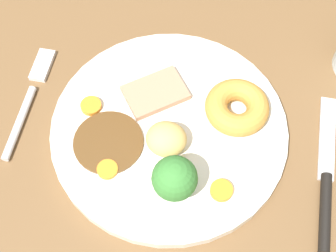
{
  "coord_description": "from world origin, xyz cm",
  "views": [
    {
      "loc": [
        3.5,
        -24.44,
        51.61
      ],
      "look_at": [
        -3.38,
        -0.46,
        6.0
      ],
      "focal_mm": 51.18,
      "sensor_mm": 36.0,
      "label": 1
    }
  ],
  "objects_px": {
    "carrot_coin_back": "(91,107)",
    "carrot_coin_front": "(222,190)",
    "broccoli_floret": "(175,179)",
    "fork": "(29,98)",
    "meat_slice_main": "(155,93)",
    "carrot_coin_side": "(107,169)",
    "yorkshire_pudding": "(237,107)",
    "roast_potato_left": "(166,139)",
    "dinner_plate": "(168,133)",
    "knife": "(326,183)"
  },
  "relations": [
    {
      "from": "carrot_coin_front",
      "to": "broccoli_floret",
      "type": "distance_m",
      "value": 0.06
    },
    {
      "from": "fork",
      "to": "carrot_coin_back",
      "type": "bearing_deg",
      "value": -93.97
    },
    {
      "from": "meat_slice_main",
      "to": "yorkshire_pudding",
      "type": "xyz_separation_m",
      "value": [
        0.09,
        0.0,
        0.01
      ]
    },
    {
      "from": "roast_potato_left",
      "to": "yorkshire_pudding",
      "type": "bearing_deg",
      "value": 43.9
    },
    {
      "from": "carrot_coin_back",
      "to": "broccoli_floret",
      "type": "xyz_separation_m",
      "value": [
        0.12,
        -0.07,
        0.03
      ]
    },
    {
      "from": "meat_slice_main",
      "to": "carrot_coin_side",
      "type": "xyz_separation_m",
      "value": [
        -0.02,
        -0.1,
        -0.0
      ]
    },
    {
      "from": "carrot_coin_side",
      "to": "fork",
      "type": "xyz_separation_m",
      "value": [
        -0.12,
        0.07,
        -0.01
      ]
    },
    {
      "from": "dinner_plate",
      "to": "carrot_coin_front",
      "type": "xyz_separation_m",
      "value": [
        0.07,
        -0.05,
        0.01
      ]
    },
    {
      "from": "knife",
      "to": "fork",
      "type": "bearing_deg",
      "value": 82.85
    },
    {
      "from": "roast_potato_left",
      "to": "carrot_coin_front",
      "type": "bearing_deg",
      "value": -26.84
    },
    {
      "from": "carrot_coin_back",
      "to": "fork",
      "type": "height_order",
      "value": "carrot_coin_back"
    },
    {
      "from": "dinner_plate",
      "to": "meat_slice_main",
      "type": "distance_m",
      "value": 0.05
    },
    {
      "from": "meat_slice_main",
      "to": "knife",
      "type": "height_order",
      "value": "meat_slice_main"
    },
    {
      "from": "roast_potato_left",
      "to": "carrot_coin_front",
      "type": "distance_m",
      "value": 0.08
    },
    {
      "from": "roast_potato_left",
      "to": "fork",
      "type": "relative_size",
      "value": 0.29
    },
    {
      "from": "yorkshire_pudding",
      "to": "carrot_coin_back",
      "type": "bearing_deg",
      "value": -166.18
    },
    {
      "from": "carrot_coin_front",
      "to": "knife",
      "type": "bearing_deg",
      "value": 22.41
    },
    {
      "from": "yorkshire_pudding",
      "to": "carrot_coin_back",
      "type": "distance_m",
      "value": 0.16
    },
    {
      "from": "roast_potato_left",
      "to": "knife",
      "type": "distance_m",
      "value": 0.18
    },
    {
      "from": "carrot_coin_front",
      "to": "carrot_coin_side",
      "type": "relative_size",
      "value": 1.06
    },
    {
      "from": "dinner_plate",
      "to": "knife",
      "type": "bearing_deg",
      "value": -3.33
    },
    {
      "from": "meat_slice_main",
      "to": "yorkshire_pudding",
      "type": "distance_m",
      "value": 0.09
    },
    {
      "from": "meat_slice_main",
      "to": "carrot_coin_front",
      "type": "distance_m",
      "value": 0.14
    },
    {
      "from": "carrot_coin_back",
      "to": "carrot_coin_front",
      "type": "bearing_deg",
      "value": -19.13
    },
    {
      "from": "roast_potato_left",
      "to": "broccoli_floret",
      "type": "bearing_deg",
      "value": -65.04
    },
    {
      "from": "yorkshire_pudding",
      "to": "carrot_coin_back",
      "type": "relative_size",
      "value": 3.03
    },
    {
      "from": "carrot_coin_front",
      "to": "knife",
      "type": "xyz_separation_m",
      "value": [
        0.11,
        0.04,
        -0.01
      ]
    },
    {
      "from": "meat_slice_main",
      "to": "knife",
      "type": "xyz_separation_m",
      "value": [
        0.2,
        -0.05,
        -0.01
      ]
    },
    {
      "from": "carrot_coin_side",
      "to": "broccoli_floret",
      "type": "height_order",
      "value": "broccoli_floret"
    },
    {
      "from": "carrot_coin_front",
      "to": "dinner_plate",
      "type": "bearing_deg",
      "value": 143.52
    },
    {
      "from": "fork",
      "to": "knife",
      "type": "distance_m",
      "value": 0.35
    },
    {
      "from": "dinner_plate",
      "to": "carrot_coin_side",
      "type": "height_order",
      "value": "carrot_coin_side"
    },
    {
      "from": "roast_potato_left",
      "to": "carrot_coin_front",
      "type": "xyz_separation_m",
      "value": [
        0.07,
        -0.03,
        -0.01
      ]
    },
    {
      "from": "broccoli_floret",
      "to": "fork",
      "type": "height_order",
      "value": "broccoli_floret"
    },
    {
      "from": "yorkshire_pudding",
      "to": "meat_slice_main",
      "type": "bearing_deg",
      "value": -179.14
    },
    {
      "from": "carrot_coin_front",
      "to": "fork",
      "type": "distance_m",
      "value": 0.25
    },
    {
      "from": "meat_slice_main",
      "to": "fork",
      "type": "bearing_deg",
      "value": -164.72
    },
    {
      "from": "roast_potato_left",
      "to": "carrot_coin_side",
      "type": "bearing_deg",
      "value": -139.05
    },
    {
      "from": "carrot_coin_back",
      "to": "carrot_coin_side",
      "type": "distance_m",
      "value": 0.08
    },
    {
      "from": "meat_slice_main",
      "to": "knife",
      "type": "bearing_deg",
      "value": -14.09
    },
    {
      "from": "meat_slice_main",
      "to": "broccoli_floret",
      "type": "height_order",
      "value": "broccoli_floret"
    },
    {
      "from": "dinner_plate",
      "to": "fork",
      "type": "bearing_deg",
      "value": 179.34
    },
    {
      "from": "yorkshire_pudding",
      "to": "broccoli_floret",
      "type": "xyz_separation_m",
      "value": [
        -0.04,
        -0.11,
        0.02
      ]
    },
    {
      "from": "meat_slice_main",
      "to": "carrot_coin_side",
      "type": "height_order",
      "value": "meat_slice_main"
    },
    {
      "from": "dinner_plate",
      "to": "roast_potato_left",
      "type": "distance_m",
      "value": 0.03
    },
    {
      "from": "yorkshire_pudding",
      "to": "broccoli_floret",
      "type": "distance_m",
      "value": 0.12
    },
    {
      "from": "carrot_coin_back",
      "to": "fork",
      "type": "bearing_deg",
      "value": -178.98
    },
    {
      "from": "meat_slice_main",
      "to": "roast_potato_left",
      "type": "relative_size",
      "value": 1.55
    },
    {
      "from": "roast_potato_left",
      "to": "fork",
      "type": "height_order",
      "value": "roast_potato_left"
    },
    {
      "from": "roast_potato_left",
      "to": "knife",
      "type": "relative_size",
      "value": 0.24
    }
  ]
}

